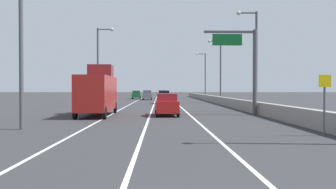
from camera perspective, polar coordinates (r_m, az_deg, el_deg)
ground_plane at (r=69.15m, az=-0.39°, el=-0.96°), size 320.00×320.00×0.00m
lane_stripe_left at (r=60.31m, az=-5.48°, el=-1.24°), size 0.16×130.00×0.00m
lane_stripe_center at (r=60.15m, az=-2.15°, el=-1.25°), size 0.16×130.00×0.00m
lane_stripe_right at (r=60.21m, az=1.18°, el=-1.24°), size 0.16×130.00×0.00m
jersey_barrier_right at (r=46.02m, az=9.91°, el=-1.26°), size 0.60×120.00×1.10m
overhead_sign_gantry at (r=32.02m, az=12.51°, el=5.24°), size 4.68×0.36×7.50m
speed_advisory_sign at (r=18.97m, az=23.87°, el=-0.83°), size 0.60×0.11×3.00m
lamp_post_right_second at (r=36.51m, az=13.63°, el=6.36°), size 2.14×0.44×10.06m
lamp_post_right_third at (r=56.84m, az=8.20°, el=4.44°), size 2.14×0.44×10.06m
lamp_post_right_fourth at (r=77.47m, az=5.82°, el=3.52°), size 2.14×0.44×10.06m
lamp_post_left_near at (r=21.93m, az=-21.94°, el=9.95°), size 2.14×0.44×10.06m
lamp_post_left_mid at (r=46.05m, az=-10.90°, el=5.25°), size 2.14×0.44×10.06m
car_black_0 at (r=54.44m, az=-0.64°, el=-0.42°), size 1.88×4.06×2.02m
car_green_1 at (r=79.96m, az=-5.11°, el=-0.04°), size 2.08×4.53×1.85m
car_red_2 at (r=30.34m, az=-0.24°, el=-1.63°), size 2.05×4.67×1.90m
car_gray_3 at (r=73.16m, az=-3.35°, el=-0.09°), size 1.95×4.57×1.96m
car_blue_4 at (r=83.52m, az=-0.92°, el=0.03°), size 2.02×4.45×1.91m
box_truck at (r=30.95m, az=-11.25°, el=0.43°), size 2.54×8.30×4.46m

